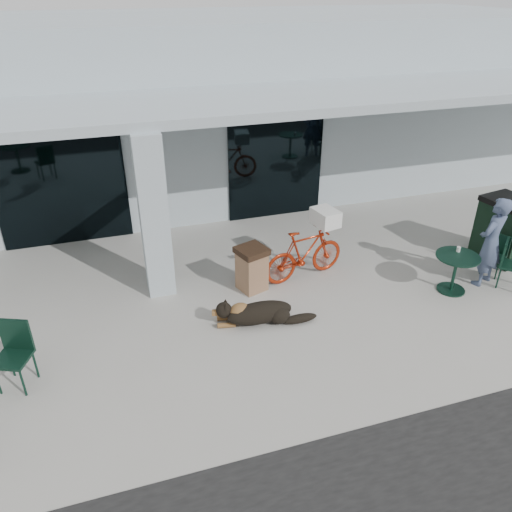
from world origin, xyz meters
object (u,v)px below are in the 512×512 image
object	(u,v)px
trash_receptacle	(252,269)
dog	(260,312)
cafe_table_far	(454,273)
person	(491,242)
cafe_chair_near	(12,358)
cafe_chair_far_b	(494,256)
wheeled_bin	(505,230)
bicycle	(305,254)

from	to	relation	value
trash_receptacle	dog	bearing A→B (deg)	-100.09
cafe_table_far	person	world-z (taller)	person
dog	cafe_chair_near	size ratio (longest dim) A/B	1.30
cafe_table_far	cafe_chair_far_b	bearing A→B (deg)	13.77
cafe_chair_near	wheeled_bin	distance (m)	9.69
bicycle	trash_receptacle	bearing A→B (deg)	83.93
cafe_chair_near	trash_receptacle	size ratio (longest dim) A/B	1.17
bicycle	cafe_chair_near	size ratio (longest dim) A/B	1.70
cafe_chair_near	trash_receptacle	bearing A→B (deg)	42.86
bicycle	cafe_table_far	bearing A→B (deg)	-128.74
dog	cafe_chair_near	bearing A→B (deg)	-162.73
cafe_table_far	cafe_chair_far_b	size ratio (longest dim) A/B	0.98
bicycle	person	bearing A→B (deg)	-122.22
person	wheeled_bin	bearing A→B (deg)	-168.01
bicycle	cafe_chair_near	bearing A→B (deg)	95.85
wheeled_bin	trash_receptacle	bearing A→B (deg)	165.69
cafe_chair_near	wheeled_bin	xyz separation A→B (m)	(9.63, 1.07, 0.15)
dog	trash_receptacle	distance (m)	1.14
cafe_chair_far_b	trash_receptacle	world-z (taller)	trash_receptacle
trash_receptacle	bicycle	bearing A→B (deg)	5.03
trash_receptacle	wheeled_bin	xyz separation A→B (m)	(5.52, -0.43, 0.22)
cafe_chair_far_b	dog	bearing A→B (deg)	-117.91
cafe_chair_near	person	size ratio (longest dim) A/B	0.58
cafe_chair_near	dog	bearing A→B (deg)	28.64
wheeled_bin	dog	bearing A→B (deg)	176.83
person	trash_receptacle	xyz separation A→B (m)	(-4.46, 1.18, -0.46)
dog	wheeled_bin	distance (m)	5.77
cafe_chair_far_b	bicycle	bearing A→B (deg)	-135.35
cafe_chair_far_b	wheeled_bin	bearing A→B (deg)	98.97
cafe_chair_far_b	cafe_chair_near	bearing A→B (deg)	-116.07
cafe_table_far	trash_receptacle	world-z (taller)	trash_receptacle
cafe_table_far	trash_receptacle	distance (m)	3.90
cafe_chair_far_b	trash_receptacle	bearing A→B (deg)	-130.65
cafe_chair_near	cafe_table_far	world-z (taller)	cafe_chair_near
dog	cafe_chair_near	xyz separation A→B (m)	(-3.92, -0.40, 0.30)
dog	trash_receptacle	xyz separation A→B (m)	(0.20, 1.10, 0.22)
cafe_chair_near	cafe_table_far	distance (m)	7.82
cafe_chair_far_b	trash_receptacle	distance (m)	4.96
wheeled_bin	bicycle	bearing A→B (deg)	163.25
cafe_table_far	trash_receptacle	size ratio (longest dim) A/B	0.91
bicycle	dog	xyz separation A→B (m)	(-1.33, -1.20, -0.31)
bicycle	wheeled_bin	world-z (taller)	wheeled_bin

